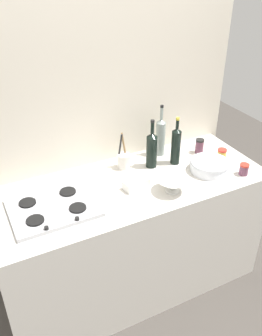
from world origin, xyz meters
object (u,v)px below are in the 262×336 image
Objects in this scene: plate_stack at (209,166)px; wine_bottle_mid_right at (176,145)px; wine_bottle_leftmost at (161,136)px; condiment_jar_spare at (244,169)px; wine_bottle_mid_left at (152,149)px; utensil_crock at (124,160)px; condiment_jar_front at (222,155)px; mixing_bowl at (173,185)px; condiment_jar_rear at (199,146)px; butter_dish at (136,184)px; stovetop_hob at (53,207)px.

plate_stack is 0.27m from wine_bottle_mid_right.
condiment_jar_spare is (0.36, -0.49, -0.10)m from wine_bottle_leftmost.
wine_bottle_mid_left is 0.17m from wine_bottle_mid_right.
condiment_jar_front is (0.65, -0.23, -0.01)m from utensil_crock.
mixing_bowl is at bearing -124.95° from wine_bottle_mid_right.
butter_dish is at bearing -162.79° from condiment_jar_rear.
plate_stack is at bearing -52.49° from wine_bottle_mid_right.
butter_dish is at bearing -2.21° from stovetop_hob.
plate_stack is 0.17m from condiment_jar_front.
plate_stack is 0.40m from wine_bottle_mid_left.
mixing_bowl is 2.12× the size of condiment_jar_front.
condiment_jar_front is 0.18m from condiment_jar_rear.
wine_bottle_mid_right is 1.75× the size of mixing_bowl.
condiment_jar_spare is at bearing -9.46° from stovetop_hob.
stovetop_hob is 1.29× the size of wine_bottle_leftmost.
utensil_crock is at bearing 146.96° from condiment_jar_spare.
plate_stack is 0.26m from condiment_jar_rear.
utensil_crock is 3.26× the size of condiment_jar_spare.
wine_bottle_mid_left is at bearing 12.30° from stovetop_hob.
plate_stack is 0.22m from condiment_jar_spare.
stovetop_hob is at bearing -179.98° from condiment_jar_front.
condiment_jar_front is at bearing -68.36° from condiment_jar_rear.
wine_bottle_mid_right is at bearing -16.76° from utensil_crock.
condiment_jar_front reaches higher than butter_dish.
condiment_jar_front reaches higher than mixing_bowl.
wine_bottle_leftmost reaches higher than plate_stack.
wine_bottle_mid_right is 4.41× the size of condiment_jar_spare.
butter_dish is (-0.35, -0.30, -0.12)m from wine_bottle_leftmost.
stovetop_hob is 2.89× the size of butter_dish.
wine_bottle_mid_left reaches higher than mixing_bowl.
plate_stack is 0.36m from mixing_bowl.
wine_bottle_leftmost is 0.33m from utensil_crock.
butter_dish is (-0.21, -0.18, -0.10)m from wine_bottle_mid_left.
condiment_jar_spare is at bearing -5.31° from mixing_bowl.
wine_bottle_mid_left is 0.41m from condiment_jar_rear.
utensil_crock is (0.03, 0.25, 0.03)m from butter_dish.
condiment_jar_rear is at bearing 17.21° from butter_dish.
mixing_bowl is at bearing -95.36° from wine_bottle_mid_left.
utensil_crock is at bearing 174.13° from condiment_jar_rear.
butter_dish is 0.68m from condiment_jar_front.
wine_bottle_leftmost reaches higher than mixing_bowl.
plate_stack is 1.55× the size of butter_dish.
wine_bottle_mid_right is (0.91, 0.13, 0.12)m from stovetop_hob.
utensil_crock is (-0.18, 0.07, -0.07)m from wine_bottle_mid_left.
mixing_bowl reaches higher than butter_dish.
condiment_jar_front is at bearing 1.77° from butter_dish.
stovetop_hob is 0.93m from wine_bottle_mid_right.
wine_bottle_leftmost reaches higher than wine_bottle_mid_left.
butter_dish is at bearing 174.80° from plate_stack.
utensil_crock is (-0.50, 0.30, 0.02)m from plate_stack.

